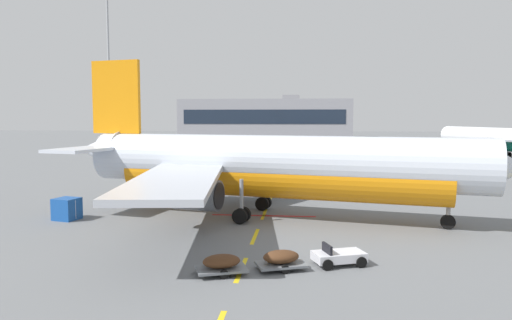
{
  "coord_description": "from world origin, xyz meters",
  "views": [
    {
      "loc": [
        21.06,
        -14.66,
        7.59
      ],
      "look_at": [
        16.95,
        26.68,
        3.87
      ],
      "focal_mm": 34.1,
      "sensor_mm": 36.0,
      "label": 1
    }
  ],
  "objects_px": {
    "airliner_foreground": "(271,165)",
    "apron_light_mast_near": "(108,57)",
    "uld_cargo_container": "(67,209)",
    "airliner_mid_left": "(493,138)",
    "baggage_train": "(282,259)"
  },
  "relations": [
    {
      "from": "airliner_foreground",
      "to": "apron_light_mast_near",
      "type": "relative_size",
      "value": 1.21
    },
    {
      "from": "baggage_train",
      "to": "airliner_mid_left",
      "type": "bearing_deg",
      "value": 63.05
    },
    {
      "from": "airliner_foreground",
      "to": "airliner_mid_left",
      "type": "xyz_separation_m",
      "value": [
        37.74,
        58.88,
        -0.4
      ]
    },
    {
      "from": "airliner_mid_left",
      "to": "baggage_train",
      "type": "height_order",
      "value": "airliner_mid_left"
    },
    {
      "from": "uld_cargo_container",
      "to": "apron_light_mast_near",
      "type": "xyz_separation_m",
      "value": [
        -14.98,
        44.91,
        16.63
      ]
    },
    {
      "from": "airliner_foreground",
      "to": "apron_light_mast_near",
      "type": "height_order",
      "value": "apron_light_mast_near"
    },
    {
      "from": "airliner_foreground",
      "to": "uld_cargo_container",
      "type": "relative_size",
      "value": 17.84
    },
    {
      "from": "baggage_train",
      "to": "uld_cargo_container",
      "type": "xyz_separation_m",
      "value": [
        -16.35,
        10.24,
        0.28
      ]
    },
    {
      "from": "baggage_train",
      "to": "apron_light_mast_near",
      "type": "height_order",
      "value": "apron_light_mast_near"
    },
    {
      "from": "airliner_mid_left",
      "to": "baggage_train",
      "type": "xyz_separation_m",
      "value": [
        -36.34,
        -71.47,
        -3.02
      ]
    },
    {
      "from": "airliner_foreground",
      "to": "apron_light_mast_near",
      "type": "distance_m",
      "value": 53.74
    },
    {
      "from": "baggage_train",
      "to": "apron_light_mast_near",
      "type": "distance_m",
      "value": 65.64
    },
    {
      "from": "airliner_mid_left",
      "to": "baggage_train",
      "type": "relative_size",
      "value": 3.56
    },
    {
      "from": "airliner_foreground",
      "to": "uld_cargo_container",
      "type": "distance_m",
      "value": 15.46
    },
    {
      "from": "airliner_foreground",
      "to": "apron_light_mast_near",
      "type": "xyz_separation_m",
      "value": [
        -29.93,
        42.56,
        13.48
      ]
    }
  ]
}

